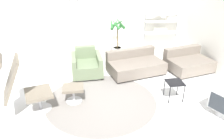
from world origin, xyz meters
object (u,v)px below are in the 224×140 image
object	(u,v)px
side_table	(175,84)
potted_plant	(117,38)
couch_low	(135,65)
couch_second	(188,63)
armchair_red	(87,65)
shelf_unit	(164,22)
lounge_chair	(17,80)
ottoman	(73,91)

from	to	relation	value
side_table	potted_plant	distance (m)	2.88
couch_low	couch_second	bearing A→B (deg)	165.01
armchair_red	shelf_unit	bearing A→B (deg)	-152.84
armchair_red	shelf_unit	xyz separation A→B (m)	(2.69, 1.56, 0.75)
lounge_chair	side_table	world-z (taller)	lounge_chair
lounge_chair	couch_second	bearing A→B (deg)	92.97
couch_low	ottoman	bearing A→B (deg)	23.68
couch_low	side_table	size ratio (longest dim) A/B	3.83
armchair_red	side_table	world-z (taller)	armchair_red
armchair_red	couch_second	world-z (taller)	armchair_red
ottoman	side_table	world-z (taller)	side_table
ottoman	couch_second	bearing A→B (deg)	20.60
lounge_chair	couch_low	bearing A→B (deg)	103.41
armchair_red	side_table	distance (m)	2.42
lounge_chair	armchair_red	distance (m)	2.16
armchair_red	potted_plant	world-z (taller)	potted_plant
couch_low	potted_plant	distance (m)	1.38
ottoman	armchair_red	size ratio (longest dim) A/B	0.49
shelf_unit	armchair_red	bearing A→B (deg)	-149.86
couch_low	side_table	world-z (taller)	couch_low
couch_second	armchair_red	bearing A→B (deg)	-15.34
armchair_red	ottoman	bearing A→B (deg)	72.88
side_table	shelf_unit	distance (m)	3.25
couch_second	side_table	distance (m)	1.73
couch_low	couch_second	distance (m)	1.54
lounge_chair	ottoman	bearing A→B (deg)	90.00
side_table	lounge_chair	bearing A→B (deg)	-178.19
ottoman	couch_second	size ratio (longest dim) A/B	0.33
lounge_chair	shelf_unit	distance (m)	5.15
couch_low	couch_second	size ratio (longest dim) A/B	1.21
ottoman	shelf_unit	bearing A→B (deg)	43.58
side_table	shelf_unit	size ratio (longest dim) A/B	0.23
lounge_chair	couch_low	size ratio (longest dim) A/B	0.80
side_table	armchair_red	bearing A→B (deg)	141.15
ottoman	armchair_red	xyz separation A→B (m)	(0.33, 1.31, 0.00)
armchair_red	shelf_unit	world-z (taller)	shelf_unit
potted_plant	shelf_unit	bearing A→B (deg)	11.66
side_table	shelf_unit	xyz separation A→B (m)	(0.81, 3.08, 0.65)
lounge_chair	potted_plant	xyz separation A→B (m)	(2.38, 2.84, -0.14)
armchair_red	couch_low	bearing A→B (deg)	174.49
couch_low	armchair_red	bearing A→B (deg)	-15.74
couch_second	potted_plant	distance (m)	2.31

